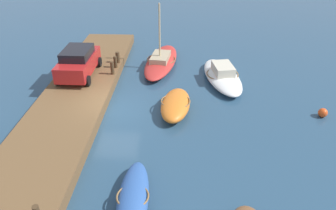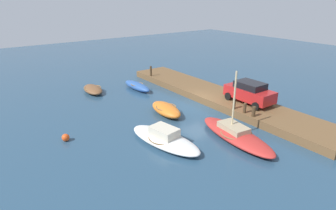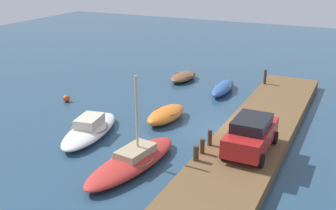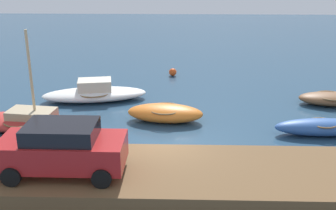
{
  "view_description": "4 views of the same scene",
  "coord_description": "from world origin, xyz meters",
  "px_view_note": "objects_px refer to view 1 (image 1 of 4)",
  "views": [
    {
      "loc": [
        15.55,
        3.76,
        9.53
      ],
      "look_at": [
        1.14,
        3.09,
        1.06
      ],
      "focal_mm": 34.79,
      "sensor_mm": 36.0,
      "label": 1
    },
    {
      "loc": [
        -17.4,
        15.9,
        9.05
      ],
      "look_at": [
        0.07,
        3.21,
        0.72
      ],
      "focal_mm": 30.74,
      "sensor_mm": 36.0,
      "label": 2
    },
    {
      "loc": [
        -21.97,
        -7.22,
        9.87
      ],
      "look_at": [
        -0.46,
        3.1,
        1.26
      ],
      "focal_mm": 44.6,
      "sensor_mm": 36.0,
      "label": 3
    },
    {
      "loc": [
        0.7,
        -15.08,
        7.53
      ],
      "look_at": [
        0.14,
        3.35,
        0.87
      ],
      "focal_mm": 44.53,
      "sensor_mm": 36.0,
      "label": 4
    }
  ],
  "objects_px": {
    "rowboat_orange": "(176,105)",
    "rowboat_blue": "(133,200)",
    "mooring_post_west": "(118,57)",
    "mooring_post_mid_west": "(115,62)",
    "parked_car": "(78,62)",
    "marker_buoy": "(323,113)",
    "sailboat_red": "(161,61)",
    "motorboat_white": "(222,75)",
    "mooring_post_mid_east": "(112,68)"
  },
  "relations": [
    {
      "from": "motorboat_white",
      "to": "mooring_post_west",
      "type": "xyz_separation_m",
      "value": [
        -1.32,
        -7.12,
        0.59
      ]
    },
    {
      "from": "rowboat_blue",
      "to": "mooring_post_mid_east",
      "type": "distance_m",
      "value": 10.79
    },
    {
      "from": "mooring_post_west",
      "to": "marker_buoy",
      "type": "height_order",
      "value": "mooring_post_west"
    },
    {
      "from": "mooring_post_west",
      "to": "mooring_post_mid_west",
      "type": "height_order",
      "value": "mooring_post_mid_west"
    },
    {
      "from": "parked_car",
      "to": "mooring_post_mid_west",
      "type": "bearing_deg",
      "value": 122.57
    },
    {
      "from": "marker_buoy",
      "to": "mooring_post_west",
      "type": "bearing_deg",
      "value": -114.36
    },
    {
      "from": "rowboat_orange",
      "to": "sailboat_red",
      "type": "xyz_separation_m",
      "value": [
        -6.25,
        -1.21,
        -0.03
      ]
    },
    {
      "from": "mooring_post_mid_east",
      "to": "marker_buoy",
      "type": "distance_m",
      "value": 12.69
    },
    {
      "from": "mooring_post_west",
      "to": "mooring_post_mid_east",
      "type": "xyz_separation_m",
      "value": [
        1.89,
        0.0,
        0.04
      ]
    },
    {
      "from": "mooring_post_west",
      "to": "parked_car",
      "type": "relative_size",
      "value": 0.18
    },
    {
      "from": "rowboat_orange",
      "to": "sailboat_red",
      "type": "relative_size",
      "value": 0.56
    },
    {
      "from": "mooring_post_mid_west",
      "to": "mooring_post_mid_east",
      "type": "distance_m",
      "value": 1.06
    },
    {
      "from": "marker_buoy",
      "to": "parked_car",
      "type": "bearing_deg",
      "value": -103.33
    },
    {
      "from": "rowboat_orange",
      "to": "rowboat_blue",
      "type": "distance_m",
      "value": 7.14
    },
    {
      "from": "mooring_post_mid_east",
      "to": "marker_buoy",
      "type": "xyz_separation_m",
      "value": [
        3.61,
        12.14,
        -0.79
      ]
    },
    {
      "from": "mooring_post_west",
      "to": "parked_car",
      "type": "distance_m",
      "value": 3.01
    },
    {
      "from": "sailboat_red",
      "to": "mooring_post_mid_west",
      "type": "distance_m",
      "value": 3.5
    },
    {
      "from": "mooring_post_mid_west",
      "to": "marker_buoy",
      "type": "xyz_separation_m",
      "value": [
        4.66,
        12.14,
        -0.75
      ]
    },
    {
      "from": "sailboat_red",
      "to": "mooring_post_west",
      "type": "relative_size",
      "value": 8.83
    },
    {
      "from": "mooring_post_mid_east",
      "to": "parked_car",
      "type": "height_order",
      "value": "parked_car"
    },
    {
      "from": "mooring_post_west",
      "to": "mooring_post_mid_east",
      "type": "relative_size",
      "value": 0.9
    },
    {
      "from": "sailboat_red",
      "to": "rowboat_blue",
      "type": "bearing_deg",
      "value": 6.47
    },
    {
      "from": "mooring_post_mid_west",
      "to": "parked_car",
      "type": "xyz_separation_m",
      "value": [
        1.3,
        -2.06,
        0.52
      ]
    },
    {
      "from": "sailboat_red",
      "to": "motorboat_white",
      "type": "bearing_deg",
      "value": 68.69
    },
    {
      "from": "rowboat_orange",
      "to": "rowboat_blue",
      "type": "xyz_separation_m",
      "value": [
        7.01,
        -1.4,
        -0.05
      ]
    },
    {
      "from": "sailboat_red",
      "to": "mooring_post_mid_east",
      "type": "xyz_separation_m",
      "value": [
        2.85,
        -2.95,
        0.64
      ]
    },
    {
      "from": "motorboat_white",
      "to": "marker_buoy",
      "type": "xyz_separation_m",
      "value": [
        4.18,
        5.03,
        -0.16
      ]
    },
    {
      "from": "motorboat_white",
      "to": "mooring_post_west",
      "type": "height_order",
      "value": "mooring_post_west"
    },
    {
      "from": "mooring_post_mid_west",
      "to": "marker_buoy",
      "type": "height_order",
      "value": "mooring_post_mid_west"
    },
    {
      "from": "rowboat_orange",
      "to": "marker_buoy",
      "type": "height_order",
      "value": "rowboat_orange"
    },
    {
      "from": "mooring_post_west",
      "to": "marker_buoy",
      "type": "xyz_separation_m",
      "value": [
        5.5,
        12.14,
        -0.74
      ]
    },
    {
      "from": "mooring_post_west",
      "to": "mooring_post_mid_west",
      "type": "distance_m",
      "value": 0.84
    },
    {
      "from": "sailboat_red",
      "to": "mooring_post_west",
      "type": "distance_m",
      "value": 3.15
    },
    {
      "from": "rowboat_blue",
      "to": "marker_buoy",
      "type": "height_order",
      "value": "rowboat_blue"
    },
    {
      "from": "sailboat_red",
      "to": "mooring_post_mid_west",
      "type": "relative_size",
      "value": 8.61
    },
    {
      "from": "marker_buoy",
      "to": "mooring_post_mid_west",
      "type": "bearing_deg",
      "value": -111.01
    },
    {
      "from": "mooring_post_mid_west",
      "to": "parked_car",
      "type": "bearing_deg",
      "value": -57.83
    },
    {
      "from": "mooring_post_west",
      "to": "marker_buoy",
      "type": "relative_size",
      "value": 1.52
    },
    {
      "from": "motorboat_white",
      "to": "parked_car",
      "type": "bearing_deg",
      "value": -94.9
    },
    {
      "from": "rowboat_orange",
      "to": "mooring_post_mid_west",
      "type": "bearing_deg",
      "value": -131.54
    },
    {
      "from": "mooring_post_mid_east",
      "to": "parked_car",
      "type": "bearing_deg",
      "value": -83.33
    },
    {
      "from": "rowboat_orange",
      "to": "parked_car",
      "type": "xyz_separation_m",
      "value": [
        -3.16,
        -6.21,
        1.1
      ]
    },
    {
      "from": "parked_car",
      "to": "marker_buoy",
      "type": "bearing_deg",
      "value": 77.07
    },
    {
      "from": "mooring_post_mid_east",
      "to": "motorboat_white",
      "type": "bearing_deg",
      "value": 94.6
    },
    {
      "from": "rowboat_orange",
      "to": "mooring_post_mid_east",
      "type": "distance_m",
      "value": 5.4
    },
    {
      "from": "marker_buoy",
      "to": "rowboat_blue",
      "type": "bearing_deg",
      "value": -54.09
    },
    {
      "from": "mooring_post_mid_east",
      "to": "marker_buoy",
      "type": "height_order",
      "value": "mooring_post_mid_east"
    },
    {
      "from": "mooring_post_west",
      "to": "sailboat_red",
      "type": "bearing_deg",
      "value": 108.0
    },
    {
      "from": "mooring_post_west",
      "to": "marker_buoy",
      "type": "distance_m",
      "value": 13.35
    },
    {
      "from": "mooring_post_mid_east",
      "to": "sailboat_red",
      "type": "bearing_deg",
      "value": 134.03
    }
  ]
}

